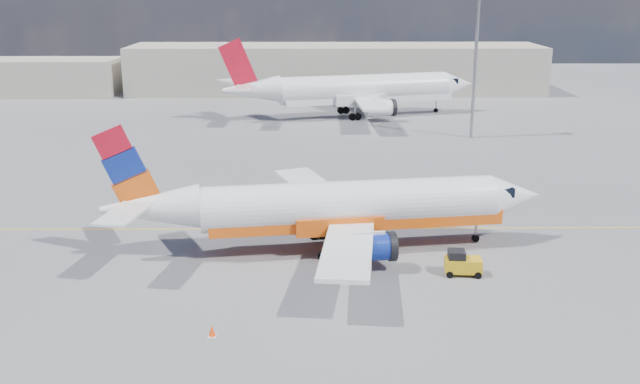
{
  "coord_description": "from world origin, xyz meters",
  "views": [
    {
      "loc": [
        1.11,
        -48.79,
        18.13
      ],
      "look_at": [
        1.59,
        1.08,
        3.5
      ],
      "focal_mm": 40.0,
      "sensor_mm": 36.0,
      "label": 1
    }
  ],
  "objects_px": {
    "main_jet": "(336,207)",
    "second_jet": "(356,90)",
    "traffic_cone": "(212,331)",
    "gse_tug": "(462,263)"
  },
  "relations": [
    {
      "from": "gse_tug",
      "to": "traffic_cone",
      "type": "distance_m",
      "value": 17.14
    },
    {
      "from": "main_jet",
      "to": "second_jet",
      "type": "height_order",
      "value": "second_jet"
    },
    {
      "from": "main_jet",
      "to": "second_jet",
      "type": "xyz_separation_m",
      "value": [
        4.52,
        52.51,
        0.59
      ]
    },
    {
      "from": "main_jet",
      "to": "traffic_cone",
      "type": "relative_size",
      "value": 49.67
    },
    {
      "from": "second_jet",
      "to": "gse_tug",
      "type": "xyz_separation_m",
      "value": [
        3.48,
        -57.14,
        -2.97
      ]
    },
    {
      "from": "main_jet",
      "to": "second_jet",
      "type": "relative_size",
      "value": 0.84
    },
    {
      "from": "traffic_cone",
      "to": "second_jet",
      "type": "bearing_deg",
      "value": 80.0
    },
    {
      "from": "second_jet",
      "to": "traffic_cone",
      "type": "bearing_deg",
      "value": -115.27
    },
    {
      "from": "traffic_cone",
      "to": "gse_tug",
      "type": "bearing_deg",
      "value": 28.84
    },
    {
      "from": "main_jet",
      "to": "gse_tug",
      "type": "bearing_deg",
      "value": -38.28
    }
  ]
}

